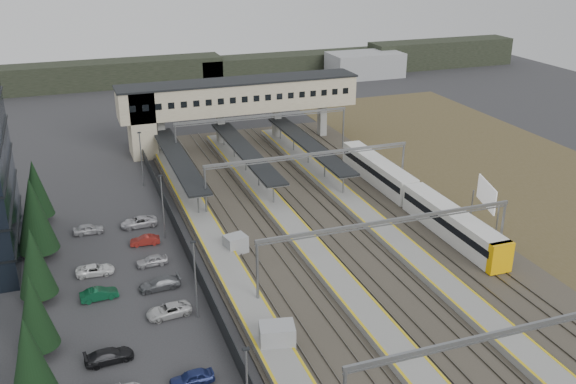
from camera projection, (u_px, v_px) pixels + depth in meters
name	position (u px, v px, depth m)	size (l,w,h in m)	color
ground	(254.00, 265.00, 70.32)	(220.00, 220.00, 0.00)	#2B2B2D
conifer_row	(34.00, 277.00, 58.24)	(4.42, 49.82, 9.50)	black
car_park	(141.00, 318.00, 59.60)	(10.63, 44.53, 1.28)	#AEAFB3
lampposts	(177.00, 236.00, 67.27)	(0.50, 53.25, 8.07)	gray
fence	(186.00, 247.00, 72.27)	(0.08, 90.00, 2.00)	#26282B
relay_cabin_near	(277.00, 338.00, 55.66)	(3.44, 2.82, 2.53)	#949699
relay_cabin_far	(236.00, 245.00, 72.59)	(2.74, 2.43, 2.18)	#949699
rail_corridor	(316.00, 232.00, 77.49)	(34.00, 90.00, 0.92)	#3E3A31
canopies	(245.00, 151.00, 94.56)	(23.10, 30.00, 3.28)	black
footbridge	(224.00, 101.00, 106.34)	(40.40, 6.40, 11.20)	tan
gantries	(344.00, 191.00, 74.43)	(28.40, 62.28, 7.17)	gray
train	(412.00, 196.00, 83.69)	(2.72, 37.83, 3.43)	silver
billboard	(486.00, 196.00, 79.44)	(1.92, 6.03, 5.35)	gray
scrub_east	(554.00, 196.00, 88.75)	(34.00, 120.00, 0.06)	#4C4224
treeline_far	(237.00, 68.00, 157.08)	(170.00, 19.00, 7.00)	black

